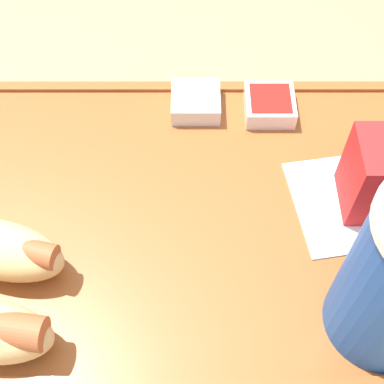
% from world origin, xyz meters
% --- Properties ---
extents(dining_table, '(1.35, 1.10, 0.71)m').
position_xyz_m(dining_table, '(0.00, 0.00, 0.35)').
color(dining_table, '#B27F51').
rests_on(dining_table, ground_plane).
extents(food_tray, '(0.47, 0.33, 0.01)m').
position_xyz_m(food_tray, '(-0.03, 0.01, 0.71)').
color(food_tray, brown).
rests_on(food_tray, dining_table).
extents(paper_napkin, '(0.14, 0.12, 0.00)m').
position_xyz_m(paper_napkin, '(-0.18, 0.00, 0.72)').
color(paper_napkin, white).
rests_on(paper_napkin, food_tray).
extents(sauce_cup_mayo, '(0.05, 0.05, 0.02)m').
position_xyz_m(sauce_cup_mayo, '(-0.03, -0.12, 0.73)').
color(sauce_cup_mayo, silver).
rests_on(sauce_cup_mayo, food_tray).
extents(sauce_cup_ketchup, '(0.05, 0.05, 0.02)m').
position_xyz_m(sauce_cup_ketchup, '(-0.11, -0.11, 0.73)').
color(sauce_cup_ketchup, silver).
rests_on(sauce_cup_ketchup, food_tray).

